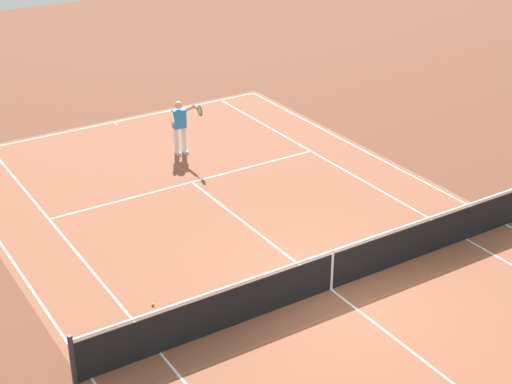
% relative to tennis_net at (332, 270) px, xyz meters
% --- Properties ---
extents(ground_plane, '(60.00, 60.00, 0.00)m').
position_rel_tennis_net_xyz_m(ground_plane, '(0.00, 0.00, -0.49)').
color(ground_plane, brown).
extents(court_slab, '(24.20, 11.40, 0.00)m').
position_rel_tennis_net_xyz_m(court_slab, '(0.00, 0.00, -0.49)').
color(court_slab, '#935138').
rests_on(court_slab, ground_plane).
extents(court_line_markings, '(23.85, 11.05, 0.01)m').
position_rel_tennis_net_xyz_m(court_line_markings, '(0.00, 0.00, -0.49)').
color(court_line_markings, white).
rests_on(court_line_markings, ground_plane).
extents(tennis_net, '(0.10, 11.70, 1.08)m').
position_rel_tennis_net_xyz_m(tennis_net, '(0.00, 0.00, 0.00)').
color(tennis_net, '#2D2D33').
rests_on(tennis_net, ground_plane).
extents(tennis_player_near, '(1.09, 0.78, 1.70)m').
position_rel_tennis_net_xyz_m(tennis_player_near, '(8.38, -0.70, 0.44)').
color(tennis_player_near, white).
rests_on(tennis_player_near, ground_plane).
extents(tennis_ball, '(0.07, 0.07, 0.07)m').
position_rel_tennis_net_xyz_m(tennis_ball, '(1.50, 3.54, -0.46)').
color(tennis_ball, '#CCE01E').
rests_on(tennis_ball, ground_plane).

